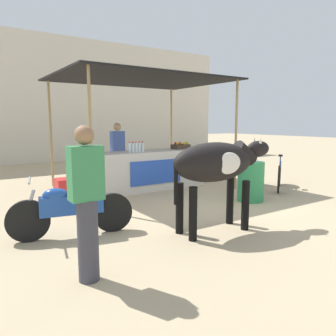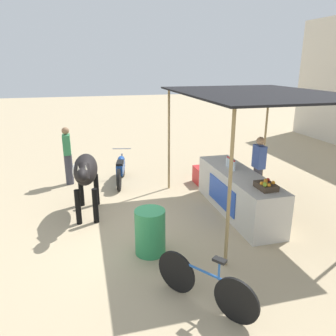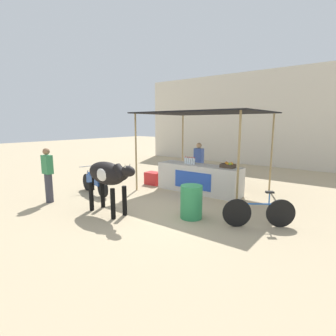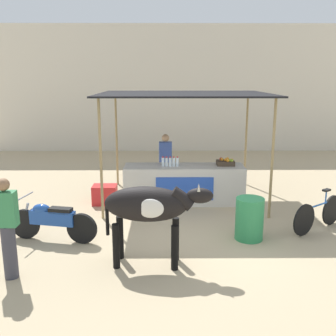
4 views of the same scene
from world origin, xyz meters
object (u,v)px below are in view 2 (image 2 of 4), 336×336
stall_counter (238,193)px  passerby_on_street (68,155)px  fruit_crate (266,186)px  cow (85,172)px  motorcycle_parked (121,168)px  cooler_box (203,175)px  bicycle_leaning (205,284)px  water_barrel (150,232)px  vendor_behind_counter (258,169)px

stall_counter → passerby_on_street: (-2.95, -3.81, 0.37)m
fruit_crate → cow: (-1.78, -3.41, -0.00)m
motorcycle_parked → passerby_on_street: passerby_on_street is taller
cooler_box → stall_counter: bearing=2.8°
motorcycle_parked → passerby_on_street: size_ratio=1.08×
passerby_on_street → cow: bearing=11.5°
bicycle_leaning → passerby_on_street: 6.03m
fruit_crate → passerby_on_street: size_ratio=0.27×
bicycle_leaning → passerby_on_street: size_ratio=0.83×
fruit_crate → cooler_box: fruit_crate is taller
water_barrel → cow: 2.27m
bicycle_leaning → vendor_behind_counter: bearing=140.9°
stall_counter → water_barrel: stall_counter is taller
stall_counter → water_barrel: (1.18, -2.31, -0.06)m
cow → motorcycle_parked: 2.28m
stall_counter → cooler_box: bearing=-177.2°
cooler_box → bicycle_leaning: size_ratio=0.44×
fruit_crate → water_barrel: fruit_crate is taller
fruit_crate → cow: size_ratio=0.24×
stall_counter → cow: size_ratio=1.63×
bicycle_leaning → water_barrel: bearing=-163.4°
fruit_crate → cooler_box: size_ratio=0.73×
vendor_behind_counter → motorcycle_parked: bearing=-125.5°
fruit_crate → cow: cow is taller
stall_counter → vendor_behind_counter: size_ratio=1.82×
cow → stall_counter: bearing=77.7°
motorcycle_parked → vendor_behind_counter: bearing=54.5°
fruit_crate → cow: 3.84m
vendor_behind_counter → bicycle_leaning: size_ratio=1.21×
cow → bicycle_leaning: (3.46, 1.51, -0.69)m
cooler_box → cow: cow is taller
stall_counter → cow: bearing=-102.3°
stall_counter → passerby_on_street: passerby_on_street is taller
fruit_crate → bicycle_leaning: bearing=-48.4°
cow → passerby_on_street: size_ratio=1.11×
stall_counter → cooler_box: stall_counter is taller
stall_counter → water_barrel: size_ratio=3.57×
vendor_behind_counter → cooler_box: vendor_behind_counter is taller
water_barrel → bicycle_leaning: bearing=16.6°
stall_counter → passerby_on_street: 4.83m
cow → bicycle_leaning: 3.84m
water_barrel → cooler_box: bearing=145.2°
water_barrel → fruit_crate: bearing=93.2°
fruit_crate → water_barrel: (0.13, -2.36, -0.61)m
cooler_box → bicycle_leaning: bicycle_leaning is taller
passerby_on_street → stall_counter: bearing=52.3°
fruit_crate → cow: bearing=-117.6°
vendor_behind_counter → cow: size_ratio=0.90×
vendor_behind_counter → cooler_box: size_ratio=2.75×
motorcycle_parked → water_barrel: bearing=0.9°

